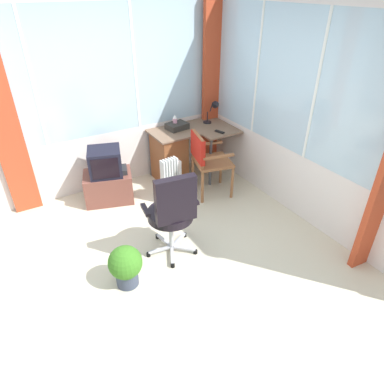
{
  "coord_description": "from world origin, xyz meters",
  "views": [
    {
      "loc": [
        -1.13,
        -2.52,
        2.65
      ],
      "look_at": [
        0.59,
        0.37,
        0.55
      ],
      "focal_mm": 31.82,
      "sensor_mm": 36.0,
      "label": 1
    }
  ],
  "objects_px": {
    "desk_lamp": "(214,109)",
    "paper_tray": "(177,126)",
    "desk": "(172,154)",
    "potted_plant": "(126,265)",
    "tv_on_stand": "(108,178)",
    "office_chair": "(173,210)",
    "space_heater": "(171,180)",
    "spray_bottle": "(175,122)",
    "tv_remote": "(220,132)",
    "wooden_armchair": "(205,156)"
  },
  "relations": [
    {
      "from": "desk_lamp",
      "to": "paper_tray",
      "type": "bearing_deg",
      "value": 173.9
    },
    {
      "from": "desk",
      "to": "potted_plant",
      "type": "distance_m",
      "value": 2.23
    },
    {
      "from": "potted_plant",
      "to": "tv_on_stand",
      "type": "bearing_deg",
      "value": 76.56
    },
    {
      "from": "office_chair",
      "to": "space_heater",
      "type": "bearing_deg",
      "value": 63.2
    },
    {
      "from": "desk",
      "to": "space_heater",
      "type": "relative_size",
      "value": 1.88
    },
    {
      "from": "spray_bottle",
      "to": "space_heater",
      "type": "bearing_deg",
      "value": -123.16
    },
    {
      "from": "space_heater",
      "to": "desk_lamp",
      "type": "bearing_deg",
      "value": 28.17
    },
    {
      "from": "desk",
      "to": "paper_tray",
      "type": "xyz_separation_m",
      "value": [
        0.14,
        0.08,
        0.4
      ]
    },
    {
      "from": "desk",
      "to": "desk_lamp",
      "type": "height_order",
      "value": "desk_lamp"
    },
    {
      "from": "paper_tray",
      "to": "space_heater",
      "type": "relative_size",
      "value": 0.46
    },
    {
      "from": "office_chair",
      "to": "potted_plant",
      "type": "xyz_separation_m",
      "value": [
        -0.62,
        -0.14,
        -0.36
      ]
    },
    {
      "from": "desk",
      "to": "tv_remote",
      "type": "xyz_separation_m",
      "value": [
        0.61,
        -0.36,
        0.36
      ]
    },
    {
      "from": "tv_on_stand",
      "to": "tv_remote",
      "type": "bearing_deg",
      "value": -9.22
    },
    {
      "from": "spray_bottle",
      "to": "office_chair",
      "type": "distance_m",
      "value": 1.93
    },
    {
      "from": "spray_bottle",
      "to": "tv_on_stand",
      "type": "bearing_deg",
      "value": -170.27
    },
    {
      "from": "tv_remote",
      "to": "spray_bottle",
      "type": "relative_size",
      "value": 0.69
    },
    {
      "from": "desk_lamp",
      "to": "office_chair",
      "type": "xyz_separation_m",
      "value": [
        -1.56,
        -1.57,
        -0.37
      ]
    },
    {
      "from": "tv_remote",
      "to": "spray_bottle",
      "type": "bearing_deg",
      "value": 116.71
    },
    {
      "from": "space_heater",
      "to": "tv_on_stand",
      "type": "bearing_deg",
      "value": 148.62
    },
    {
      "from": "tv_remote",
      "to": "paper_tray",
      "type": "distance_m",
      "value": 0.64
    },
    {
      "from": "paper_tray",
      "to": "tv_on_stand",
      "type": "distance_m",
      "value": 1.29
    },
    {
      "from": "spray_bottle",
      "to": "paper_tray",
      "type": "height_order",
      "value": "spray_bottle"
    },
    {
      "from": "potted_plant",
      "to": "spray_bottle",
      "type": "bearing_deg",
      "value": 49.3
    },
    {
      "from": "tv_remote",
      "to": "potted_plant",
      "type": "relative_size",
      "value": 0.33
    },
    {
      "from": "tv_remote",
      "to": "paper_tray",
      "type": "height_order",
      "value": "paper_tray"
    },
    {
      "from": "office_chair",
      "to": "space_heater",
      "type": "height_order",
      "value": "office_chair"
    },
    {
      "from": "paper_tray",
      "to": "office_chair",
      "type": "height_order",
      "value": "office_chair"
    },
    {
      "from": "office_chair",
      "to": "wooden_armchair",
      "type": "bearing_deg",
      "value": 43.0
    },
    {
      "from": "tv_on_stand",
      "to": "potted_plant",
      "type": "bearing_deg",
      "value": -103.44
    },
    {
      "from": "tv_remote",
      "to": "wooden_armchair",
      "type": "distance_m",
      "value": 0.53
    },
    {
      "from": "desk",
      "to": "office_chair",
      "type": "bearing_deg",
      "value": -117.5
    },
    {
      "from": "tv_remote",
      "to": "spray_bottle",
      "type": "height_order",
      "value": "spray_bottle"
    },
    {
      "from": "desk",
      "to": "wooden_armchair",
      "type": "bearing_deg",
      "value": -74.07
    },
    {
      "from": "tv_on_stand",
      "to": "space_heater",
      "type": "bearing_deg",
      "value": -31.38
    },
    {
      "from": "wooden_armchair",
      "to": "tv_on_stand",
      "type": "bearing_deg",
      "value": 156.23
    },
    {
      "from": "desk_lamp",
      "to": "office_chair",
      "type": "height_order",
      "value": "desk_lamp"
    },
    {
      "from": "desk_lamp",
      "to": "tv_remote",
      "type": "height_order",
      "value": "desk_lamp"
    },
    {
      "from": "space_heater",
      "to": "potted_plant",
      "type": "bearing_deg",
      "value": -134.34
    },
    {
      "from": "desk_lamp",
      "to": "paper_tray",
      "type": "xyz_separation_m",
      "value": [
        -0.6,
        0.06,
        -0.17
      ]
    },
    {
      "from": "space_heater",
      "to": "potted_plant",
      "type": "height_order",
      "value": "space_heater"
    },
    {
      "from": "tv_on_stand",
      "to": "potted_plant",
      "type": "height_order",
      "value": "tv_on_stand"
    },
    {
      "from": "desk",
      "to": "desk_lamp",
      "type": "relative_size",
      "value": 3.55
    },
    {
      "from": "spray_bottle",
      "to": "paper_tray",
      "type": "relative_size",
      "value": 0.72
    },
    {
      "from": "paper_tray",
      "to": "space_heater",
      "type": "distance_m",
      "value": 0.91
    },
    {
      "from": "wooden_armchair",
      "to": "tv_remote",
      "type": "bearing_deg",
      "value": 32.36
    },
    {
      "from": "desk",
      "to": "tv_on_stand",
      "type": "distance_m",
      "value": 1.05
    },
    {
      "from": "desk",
      "to": "tv_on_stand",
      "type": "bearing_deg",
      "value": -174.89
    },
    {
      "from": "potted_plant",
      "to": "space_heater",
      "type": "bearing_deg",
      "value": 45.66
    },
    {
      "from": "paper_tray",
      "to": "potted_plant",
      "type": "relative_size",
      "value": 0.65
    },
    {
      "from": "tv_remote",
      "to": "paper_tray",
      "type": "xyz_separation_m",
      "value": [
        -0.46,
        0.44,
        0.03
      ]
    }
  ]
}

